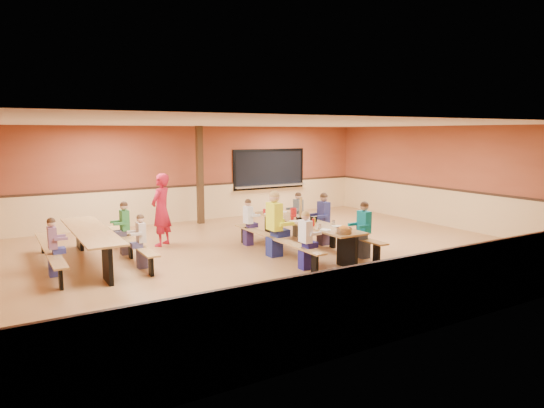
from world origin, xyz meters
TOP-DOWN VIEW (x-y plane):
  - ground at (0.00, 0.00)m, footprint 12.00×12.00m
  - room_envelope at (0.00, 0.00)m, footprint 12.04×10.04m
  - kitchen_pass_through at (2.60, 4.96)m, footprint 2.78×0.28m
  - structural_post at (-0.20, 4.40)m, footprint 0.18×0.18m
  - cafeteria_table_main at (0.51, -0.28)m, footprint 1.91×3.70m
  - cafeteria_table_second at (-4.02, 1.23)m, footprint 1.91×3.70m
  - seated_child_white_left at (-0.31, -1.49)m, footprint 0.37×0.30m
  - seated_adult_yellow at (-0.31, -0.24)m, footprint 0.50×0.41m
  - seated_child_grey_left at (-0.31, 1.03)m, footprint 0.34×0.28m
  - seated_child_teal_right at (1.34, -1.39)m, footprint 0.39×0.32m
  - seated_child_navy_right at (1.34, 0.11)m, footprint 0.41×0.34m
  - seated_child_char_right at (1.34, 1.26)m, footprint 0.36×0.29m
  - seated_child_purple_sec at (-4.84, 0.63)m, footprint 0.34×0.28m
  - seated_child_green_sec at (-3.19, 1.67)m, footprint 0.37×0.30m
  - seated_child_tan_sec at (-3.19, 0.32)m, footprint 0.33×0.27m
  - standing_woman at (-2.18, 2.11)m, footprint 0.78×0.76m
  - punch_pitcher at (0.60, 0.37)m, footprint 0.16×0.16m
  - chip_bowl at (0.40, -1.85)m, footprint 0.32×0.32m
  - napkin_dispenser at (0.62, -0.46)m, footprint 0.10×0.14m
  - condiment_mustard at (0.39, -0.81)m, footprint 0.06×0.06m
  - condiment_ketchup at (0.32, -0.87)m, footprint 0.06×0.06m
  - table_paddle at (0.53, -0.06)m, footprint 0.16×0.16m
  - place_settings at (0.51, -0.28)m, footprint 0.65×3.30m

SIDE VIEW (x-z plane):
  - ground at x=0.00m, z-range 0.00..0.00m
  - cafeteria_table_main at x=0.51m, z-range 0.16..0.90m
  - cafeteria_table_second at x=-4.02m, z-range 0.16..0.90m
  - seated_child_tan_sec at x=-3.19m, z-range 0.00..1.12m
  - seated_child_purple_sec at x=-4.84m, z-range 0.00..1.15m
  - seated_child_grey_left at x=-0.31m, z-range 0.00..1.15m
  - seated_child_char_right at x=1.34m, z-range 0.00..1.19m
  - seated_child_white_left at x=-0.31m, z-range 0.00..1.20m
  - seated_child_green_sec at x=-3.19m, z-range 0.00..1.22m
  - seated_child_teal_right at x=1.34m, z-range 0.00..1.26m
  - seated_child_navy_right at x=1.34m, z-range 0.00..1.29m
  - room_envelope at x=0.00m, z-range -0.82..2.20m
  - seated_adult_yellow at x=-0.31m, z-range 0.00..1.48m
  - place_settings at x=0.51m, z-range 0.74..0.85m
  - napkin_dispenser at x=0.62m, z-range 0.74..0.87m
  - chip_bowl at x=0.40m, z-range 0.74..0.89m
  - condiment_mustard at x=0.39m, z-range 0.74..0.91m
  - condiment_ketchup at x=0.32m, z-range 0.74..0.91m
  - punch_pitcher at x=0.60m, z-range 0.74..0.96m
  - table_paddle at x=0.53m, z-range 0.60..1.16m
  - standing_woman at x=-2.18m, z-range 0.00..1.81m
  - kitchen_pass_through at x=2.60m, z-range 0.80..2.18m
  - structural_post at x=-0.20m, z-range 0.00..3.00m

